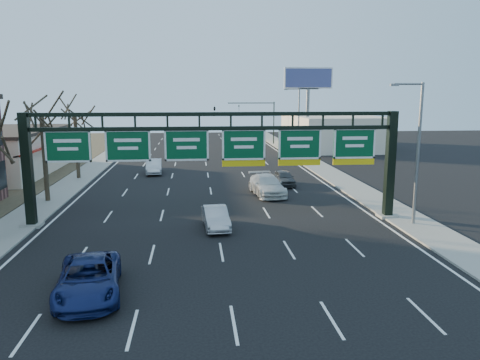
{
  "coord_description": "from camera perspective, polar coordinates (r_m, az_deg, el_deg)",
  "views": [
    {
      "loc": [
        -1.32,
        -21.84,
        8.33
      ],
      "look_at": [
        1.36,
        5.71,
        3.2
      ],
      "focal_mm": 35.0,
      "sensor_mm": 36.0,
      "label": 1
    }
  ],
  "objects": [
    {
      "name": "car_white_wagon",
      "position": [
        39.0,
        3.31,
        -0.63
      ],
      "size": [
        2.86,
        5.82,
        1.63
      ],
      "primitive_type": "imported",
      "rotation": [
        0.0,
        0.0,
        0.11
      ],
      "color": "silver",
      "rests_on": "ground"
    },
    {
      "name": "cream_strip",
      "position": [
        55.02,
        -27.07,
        3.12
      ],
      "size": [
        10.9,
        18.4,
        4.7
      ],
      "color": "beige",
      "rests_on": "ground"
    },
    {
      "name": "lane_markings",
      "position": [
        42.68,
        -3.69,
        -0.77
      ],
      "size": [
        21.6,
        120.0,
        0.01
      ],
      "primitive_type": "cube",
      "color": "white",
      "rests_on": "ground"
    },
    {
      "name": "ground",
      "position": [
        23.42,
        -2.0,
        -10.35
      ],
      "size": [
        160.0,
        160.0,
        0.0
      ],
      "primitive_type": "plane",
      "color": "black",
      "rests_on": "ground"
    },
    {
      "name": "sidewalk_left",
      "position": [
        44.17,
        -20.53,
        -0.97
      ],
      "size": [
        3.0,
        120.0,
        0.12
      ],
      "primitive_type": "cube",
      "color": "gray",
      "rests_on": "ground"
    },
    {
      "name": "traffic_signal_mast",
      "position": [
        77.21,
        -0.36,
        8.4
      ],
      "size": [
        10.16,
        0.54,
        7.0
      ],
      "color": "black",
      "rests_on": "ground"
    },
    {
      "name": "car_silver_distant",
      "position": [
        50.19,
        -10.44,
        1.64
      ],
      "size": [
        1.87,
        4.62,
        1.49
      ],
      "primitive_type": "imported",
      "rotation": [
        0.0,
        0.0,
        0.06
      ],
      "color": "silver",
      "rests_on": "ground"
    },
    {
      "name": "tree_mid",
      "position": [
        38.59,
        -23.17,
        8.96
      ],
      "size": [
        3.6,
        3.6,
        9.24
      ],
      "color": "#30261B",
      "rests_on": "sidewalk_left"
    },
    {
      "name": "car_grey_far",
      "position": [
        43.2,
        5.36,
        0.26
      ],
      "size": [
        1.78,
        4.07,
        1.36
      ],
      "primitive_type": "imported",
      "rotation": [
        0.0,
        0.0,
        0.04
      ],
      "color": "#3C3F41",
      "rests_on": "ground"
    },
    {
      "name": "sign_gantry",
      "position": [
        30.11,
        -2.71,
        3.43
      ],
      "size": [
        24.6,
        1.2,
        7.2
      ],
      "color": "black",
      "rests_on": "ground"
    },
    {
      "name": "billboard_right",
      "position": [
        68.79,
        8.31,
        11.01
      ],
      "size": [
        7.0,
        0.5,
        12.0
      ],
      "color": "slate",
      "rests_on": "ground"
    },
    {
      "name": "tree_far",
      "position": [
        48.24,
        -19.58,
        8.9
      ],
      "size": [
        3.6,
        3.6,
        8.86
      ],
      "color": "#30261B",
      "rests_on": "sidewalk_left"
    },
    {
      "name": "streetlight_near",
      "position": [
        31.24,
        20.71,
        3.85
      ],
      "size": [
        2.15,
        0.22,
        9.0
      ],
      "color": "slate",
      "rests_on": "sidewalk_right"
    },
    {
      "name": "building_right_distant",
      "position": [
        75.17,
        10.98,
        5.86
      ],
      "size": [
        12.0,
        20.0,
        5.0
      ],
      "primitive_type": "cube",
      "color": "beige",
      "rests_on": "ground"
    },
    {
      "name": "car_silver_sedan",
      "position": [
        29.4,
        -2.99,
        -4.6
      ],
      "size": [
        1.76,
        4.22,
        1.36
      ],
      "primitive_type": "imported",
      "rotation": [
        0.0,
        0.0,
        0.08
      ],
      "color": "#A8A7AC",
      "rests_on": "ground"
    },
    {
      "name": "sidewalk_right",
      "position": [
        44.93,
        12.85,
        -0.37
      ],
      "size": [
        3.0,
        120.0,
        0.12
      ],
      "primitive_type": "cube",
      "color": "gray",
      "rests_on": "ground"
    },
    {
      "name": "streetlight_far",
      "position": [
        63.45,
        7.05,
        7.49
      ],
      "size": [
        2.15,
        0.22,
        9.0
      ],
      "color": "slate",
      "rests_on": "sidewalk_right"
    },
    {
      "name": "car_blue_suv",
      "position": [
        20.85,
        -17.95,
        -11.33
      ],
      "size": [
        3.23,
        5.75,
        1.52
      ],
      "primitive_type": "imported",
      "rotation": [
        0.0,
        0.0,
        0.13
      ],
      "color": "navy",
      "rests_on": "ground"
    }
  ]
}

